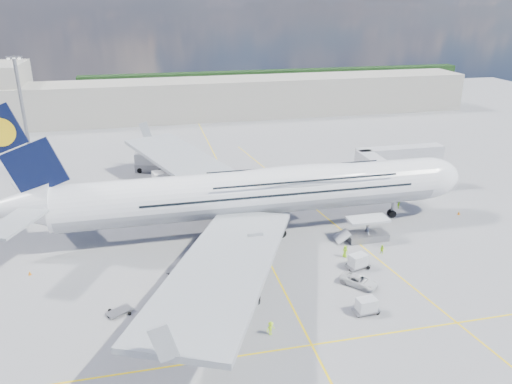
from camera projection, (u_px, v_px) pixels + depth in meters
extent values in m
plane|color=gray|center=(268.00, 259.00, 73.77)|extent=(300.00, 300.00, 0.00)
cube|color=yellow|center=(268.00, 259.00, 73.77)|extent=(0.25, 220.00, 0.01)
cube|color=yellow|center=(312.00, 345.00, 55.62)|extent=(120.00, 0.25, 0.01)
cube|color=yellow|center=(333.00, 223.00, 85.75)|extent=(14.16, 99.06, 0.01)
cylinder|color=white|center=(253.00, 193.00, 80.37)|extent=(62.00, 7.20, 7.20)
cylinder|color=#9EA0A5|center=(253.00, 193.00, 80.42)|extent=(60.76, 7.13, 7.13)
ellipsoid|color=white|center=(301.00, 177.00, 81.31)|extent=(36.00, 6.84, 3.76)
ellipsoid|color=white|center=(427.00, 178.00, 86.80)|extent=(11.52, 7.20, 7.20)
ellipsoid|color=black|center=(444.00, 173.00, 87.25)|extent=(3.84, 4.16, 1.44)
cone|color=white|center=(16.00, 207.00, 72.71)|extent=(10.00, 6.84, 6.84)
cube|color=black|center=(20.00, 148.00, 69.92)|extent=(11.02, 0.46, 14.61)
cylinder|color=yellow|center=(1.00, 132.00, 68.57)|extent=(4.00, 0.60, 4.00)
cube|color=#999EA3|center=(191.00, 165.00, 97.30)|extent=(25.49, 39.15, 3.35)
cube|color=#999EA3|center=(225.00, 265.00, 60.99)|extent=(25.49, 39.15, 3.35)
cylinder|color=#B7BABF|center=(223.00, 188.00, 92.41)|extent=(5.20, 3.50, 3.50)
cylinder|color=#B7BABF|center=(192.00, 172.00, 101.00)|extent=(5.20, 3.50, 3.50)
cylinder|color=#B7BABF|center=(252.00, 250.00, 69.72)|extent=(5.20, 3.50, 3.50)
cylinder|color=#B7BABF|center=(234.00, 295.00, 59.25)|extent=(5.20, 3.50, 3.50)
cylinder|color=gray|center=(392.00, 205.00, 87.23)|extent=(0.44, 0.44, 3.80)
cylinder|color=black|center=(392.00, 213.00, 87.80)|extent=(1.30, 0.90, 1.30)
cylinder|color=gray|center=(253.00, 218.00, 82.05)|extent=(0.56, 0.56, 3.80)
cylinder|color=black|center=(249.00, 219.00, 85.48)|extent=(1.50, 0.90, 1.50)
cube|color=#B7B7BC|center=(373.00, 164.00, 93.25)|extent=(3.00, 10.00, 2.60)
cube|color=#B7B7BC|center=(400.00, 153.00, 99.45)|extent=(18.00, 3.00, 2.60)
cylinder|color=gray|center=(375.00, 176.00, 97.69)|extent=(0.80, 0.80, 7.10)
cylinder|color=black|center=(373.00, 190.00, 98.82)|extent=(0.90, 0.80, 0.90)
cylinder|color=gray|center=(433.00, 167.00, 102.41)|extent=(1.00, 1.00, 7.10)
cube|color=gray|center=(431.00, 182.00, 103.55)|extent=(2.00, 2.00, 0.80)
cylinder|color=#B7B7BC|center=(383.00, 170.00, 89.80)|extent=(3.60, 3.60, 2.80)
cube|color=silver|center=(368.00, 219.00, 78.66)|extent=(6.50, 3.20, 0.35)
cube|color=gray|center=(366.00, 236.00, 79.73)|extent=(6.50, 3.20, 1.10)
cube|color=gray|center=(367.00, 228.00, 79.19)|extent=(0.22, 1.99, 3.00)
cylinder|color=black|center=(354.00, 242.00, 78.18)|extent=(0.70, 0.30, 0.70)
cube|color=silver|center=(342.00, 236.00, 78.70)|extent=(2.16, 2.60, 1.60)
cylinder|color=gray|center=(25.00, 121.00, 101.76)|extent=(0.70, 0.70, 25.00)
cube|color=gray|center=(14.00, 58.00, 97.13)|extent=(3.00, 0.40, 0.60)
cube|color=#B2AD9E|center=(195.00, 99.00, 157.82)|extent=(180.00, 16.00, 12.00)
cube|color=#193814|center=(279.00, 80.00, 207.69)|extent=(160.00, 6.00, 8.00)
cube|color=gray|center=(180.00, 270.00, 70.02)|extent=(3.79, 2.67, 0.21)
cylinder|color=black|center=(170.00, 275.00, 69.17)|extent=(0.50, 0.21, 0.50)
cylinder|color=black|center=(189.00, 268.00, 70.99)|extent=(0.50, 0.21, 0.50)
cube|color=gray|center=(177.00, 320.00, 59.27)|extent=(3.46, 2.05, 0.20)
cylinder|color=black|center=(166.00, 326.00, 58.44)|extent=(0.49, 0.20, 0.49)
cylinder|color=black|center=(188.00, 316.00, 60.20)|extent=(0.49, 0.20, 0.49)
cube|color=silver|center=(177.00, 314.00, 58.95)|extent=(2.57, 1.86, 1.66)
cube|color=gray|center=(153.00, 330.00, 57.43)|extent=(3.61, 2.81, 0.19)
cylinder|color=black|center=(141.00, 336.00, 56.64)|extent=(0.47, 0.19, 0.47)
cylinder|color=black|center=(164.00, 327.00, 58.33)|extent=(0.47, 0.19, 0.47)
cube|color=gray|center=(119.00, 311.00, 61.00)|extent=(3.38, 2.94, 0.18)
cylinder|color=black|center=(109.00, 316.00, 60.26)|extent=(0.44, 0.18, 0.44)
cylinder|color=black|center=(130.00, 308.00, 61.84)|extent=(0.44, 0.18, 0.44)
cube|color=gray|center=(366.00, 310.00, 61.10)|extent=(3.33, 1.97, 0.19)
cylinder|color=black|center=(358.00, 316.00, 60.30)|extent=(0.47, 0.19, 0.47)
cylinder|color=black|center=(373.00, 307.00, 61.99)|extent=(0.47, 0.19, 0.47)
cube|color=silver|center=(367.00, 305.00, 60.79)|extent=(2.47, 1.79, 1.59)
cube|color=gray|center=(358.00, 266.00, 71.26)|extent=(3.72, 2.66, 0.20)
cylinder|color=black|center=(351.00, 270.00, 70.43)|extent=(0.49, 0.20, 0.49)
cylinder|color=black|center=(364.00, 263.00, 72.20)|extent=(0.49, 0.20, 0.49)
cube|color=silver|center=(358.00, 260.00, 70.94)|extent=(2.83, 2.30, 1.68)
cube|color=silver|center=(181.00, 278.00, 67.60)|extent=(2.64, 1.74, 1.13)
cube|color=black|center=(181.00, 274.00, 67.35)|extent=(1.12, 1.24, 0.43)
cylinder|color=black|center=(175.00, 283.00, 67.11)|extent=(0.55, 0.22, 0.55)
cylinder|color=black|center=(187.00, 278.00, 68.34)|extent=(0.55, 0.22, 0.55)
cube|color=gray|center=(172.00, 187.00, 98.86)|extent=(7.63, 4.05, 2.23)
cube|color=silver|center=(167.00, 177.00, 97.92)|extent=(5.79, 3.78, 2.45)
cube|color=silver|center=(185.00, 181.00, 99.07)|extent=(2.47, 2.91, 1.78)
cube|color=black|center=(189.00, 180.00, 99.15)|extent=(0.60, 2.22, 1.00)
cylinder|color=black|center=(185.00, 190.00, 98.39)|extent=(1.23, 0.39, 1.23)
cylinder|color=black|center=(159.00, 188.00, 99.69)|extent=(1.23, 0.39, 1.23)
cube|color=orange|center=(167.00, 181.00, 98.21)|extent=(5.86, 3.85, 0.56)
cube|color=gray|center=(151.00, 167.00, 110.50)|extent=(7.31, 4.43, 2.11)
cube|color=silver|center=(147.00, 159.00, 109.62)|extent=(5.62, 4.01, 2.32)
cube|color=silver|center=(163.00, 162.00, 110.71)|extent=(2.53, 2.88, 1.69)
cube|color=black|center=(166.00, 161.00, 110.78)|extent=(0.77, 2.07, 0.95)
cylinder|color=black|center=(162.00, 170.00, 110.06)|extent=(1.16, 0.37, 1.16)
cylinder|color=black|center=(141.00, 168.00, 111.30)|extent=(1.16, 0.37, 1.16)
imported|color=silver|center=(359.00, 281.00, 66.86)|extent=(5.03, 5.30, 1.39)
imported|color=#91DA17|center=(399.00, 203.00, 91.26)|extent=(0.83, 0.85, 1.97)
imported|color=#C0FE1A|center=(382.00, 250.00, 74.92)|extent=(0.95, 0.95, 1.55)
imported|color=#D9FF1A|center=(214.00, 253.00, 73.89)|extent=(0.84, 1.01, 1.61)
imported|color=#95E418|center=(345.00, 251.00, 74.07)|extent=(1.04, 1.10, 1.89)
imported|color=#C4FF1A|center=(271.00, 328.00, 57.01)|extent=(1.27, 1.01, 1.73)
cone|color=orange|center=(459.00, 213.00, 88.87)|extent=(0.49, 0.49, 0.62)
cube|color=orange|center=(459.00, 214.00, 88.97)|extent=(0.42, 0.42, 0.03)
cone|color=orange|center=(181.00, 212.00, 89.35)|extent=(0.45, 0.45, 0.57)
cube|color=orange|center=(181.00, 213.00, 89.45)|extent=(0.39, 0.39, 0.03)
cone|color=orange|center=(181.00, 172.00, 109.81)|extent=(0.44, 0.44, 0.56)
cube|color=orange|center=(181.00, 173.00, 109.91)|extent=(0.38, 0.38, 0.03)
cone|color=orange|center=(190.00, 273.00, 69.53)|extent=(0.37, 0.37, 0.48)
cube|color=orange|center=(190.00, 275.00, 69.61)|extent=(0.32, 0.32, 0.03)
cone|color=orange|center=(163.00, 336.00, 56.56)|extent=(0.47, 0.47, 0.60)
cube|color=orange|center=(163.00, 338.00, 56.66)|extent=(0.40, 0.40, 0.03)
cone|color=orange|center=(30.00, 273.00, 69.54)|extent=(0.47, 0.47, 0.59)
cube|color=orange|center=(30.00, 275.00, 69.64)|extent=(0.40, 0.40, 0.03)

